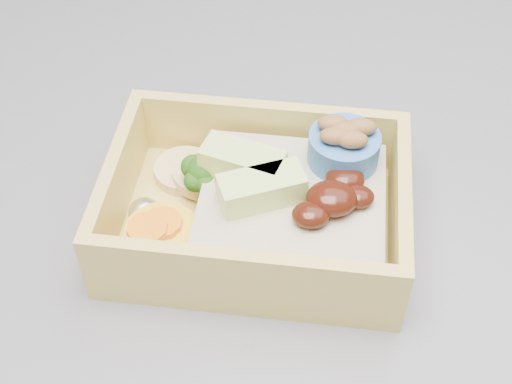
{
  "coord_description": "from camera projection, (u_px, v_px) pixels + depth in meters",
  "views": [
    {
      "loc": [
        0.01,
        -0.5,
        1.31
      ],
      "look_at": [
        -0.01,
        -0.17,
        0.96
      ],
      "focal_mm": 50.0,
      "sensor_mm": 36.0,
      "label": 1
    }
  ],
  "objects": [
    {
      "name": "bento_box",
      "position": [
        266.0,
        204.0,
        0.49
      ],
      "size": [
        0.21,
        0.16,
        0.07
      ],
      "rotation": [
        0.0,
        0.0,
        -0.08
      ],
      "color": "#D5BC58",
      "rests_on": "island"
    }
  ]
}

